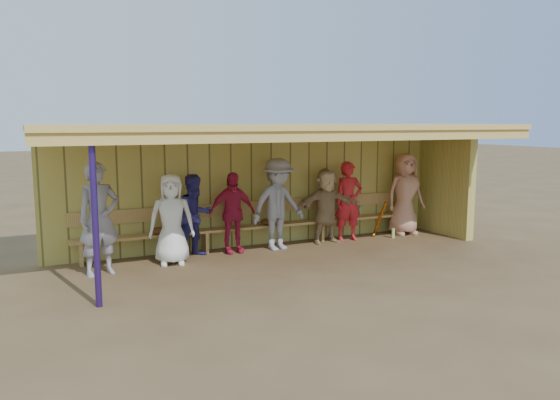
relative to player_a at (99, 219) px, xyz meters
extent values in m
plane|color=brown|center=(3.36, -0.25, -0.95)|extent=(90.00, 90.00, 0.00)
imported|color=gray|center=(0.00, 0.00, 0.00)|extent=(0.79, 0.62, 1.90)
imported|color=white|center=(1.25, 0.18, -0.13)|extent=(0.90, 0.69, 1.64)
imported|color=navy|center=(1.80, 0.56, -0.16)|extent=(0.91, 0.80, 1.57)
imported|color=#BE1E40|center=(2.54, 0.56, -0.16)|extent=(0.93, 0.40, 1.58)
imported|color=gray|center=(3.46, 0.41, -0.03)|extent=(1.29, 0.89, 1.83)
imported|color=tan|center=(4.65, 0.56, -0.16)|extent=(1.47, 0.48, 1.59)
imported|color=red|center=(5.20, 0.56, -0.10)|extent=(0.67, 0.49, 1.70)
imported|color=tan|center=(6.71, 0.56, -0.02)|extent=(0.95, 0.66, 1.85)
cube|color=tan|center=(3.36, 1.10, 0.25)|extent=(8.60, 0.20, 2.40)
cube|color=tan|center=(7.56, 0.20, 0.25)|extent=(0.20, 1.62, 2.40)
cube|color=#D9B659|center=(3.36, -0.25, 1.50)|extent=(8.80, 3.20, 0.10)
cube|color=#D9B659|center=(3.36, -1.75, 1.37)|extent=(8.80, 0.10, 0.18)
cube|color=#D9B659|center=(-0.44, -0.25, 1.36)|extent=(0.08, 3.00, 0.16)
cube|color=#D9B659|center=(0.51, -0.25, 1.36)|extent=(0.08, 3.00, 0.16)
cube|color=#D9B659|center=(1.46, -0.25, 1.36)|extent=(0.08, 3.00, 0.16)
cube|color=#D9B659|center=(2.41, -0.25, 1.36)|extent=(0.08, 3.00, 0.16)
cube|color=#D9B659|center=(3.36, -0.25, 1.36)|extent=(0.08, 3.00, 0.16)
cube|color=#D9B659|center=(4.31, -0.25, 1.36)|extent=(0.08, 3.00, 0.16)
cube|color=#D9B659|center=(5.26, -0.25, 1.36)|extent=(0.08, 3.00, 0.16)
cube|color=#D9B659|center=(6.21, -0.25, 1.36)|extent=(0.08, 3.00, 0.16)
cube|color=#D9B659|center=(7.16, -0.25, 1.36)|extent=(0.08, 3.00, 0.16)
cylinder|color=navy|center=(-0.24, -1.65, 0.25)|extent=(0.09, 0.09, 2.40)
cube|color=tan|center=(3.36, 0.81, -0.52)|extent=(7.60, 0.32, 0.05)
cube|color=tan|center=(3.36, 0.97, -0.15)|extent=(7.60, 0.04, 0.26)
cube|color=tan|center=(-0.24, 0.81, -0.75)|extent=(0.06, 0.29, 0.40)
cube|color=tan|center=(2.06, 0.81, -0.75)|extent=(0.06, 0.29, 0.40)
cube|color=tan|center=(4.65, 0.81, -0.75)|extent=(0.06, 0.29, 0.40)
cube|color=tan|center=(6.96, 0.81, -0.75)|extent=(0.06, 0.29, 0.40)
cylinder|color=#C76917|center=(6.07, 0.61, -0.55)|extent=(0.13, 0.41, 0.80)
sphere|color=gold|center=(5.91, 0.61, -0.91)|extent=(0.08, 0.08, 0.08)
ellipsoid|color=#593319|center=(1.14, 0.76, -0.43)|extent=(0.30, 0.24, 0.14)
ellipsoid|color=#593319|center=(1.60, 0.76, -0.43)|extent=(0.30, 0.24, 0.14)
ellipsoid|color=#593319|center=(3.40, 0.76, -0.43)|extent=(0.30, 0.24, 0.14)
cylinder|color=#91D068|center=(5.70, 0.86, -0.39)|extent=(0.07, 0.07, 0.22)
cylinder|color=gold|center=(4.79, 0.86, -0.39)|extent=(0.07, 0.07, 0.22)
cylinder|color=#A8DA6D|center=(6.22, 0.31, -0.84)|extent=(0.07, 0.07, 0.22)
camera|label=1|loc=(-1.08, -9.30, 1.58)|focal=35.00mm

